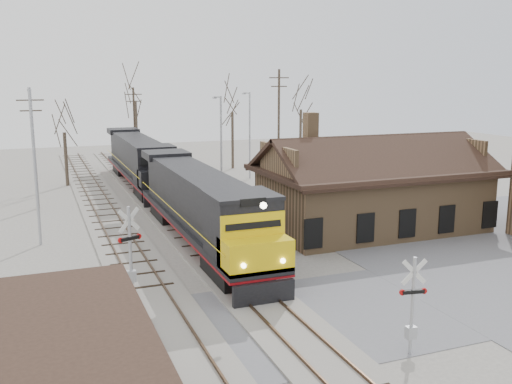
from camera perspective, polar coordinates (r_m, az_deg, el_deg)
ground at (r=24.58m, az=2.58°, el=-12.96°), size 140.00×140.00×0.00m
road at (r=24.57m, az=2.58°, el=-12.93°), size 60.00×9.00×0.03m
track_main at (r=37.98m, az=-6.62°, el=-4.12°), size 3.40×90.00×0.24m
track_siding at (r=37.15m, az=-13.37°, el=-4.70°), size 3.40×90.00×0.24m
depot at (r=39.50m, az=11.52°, el=-0.18°), size 15.20×9.31×7.90m
locomotive_lead at (r=34.54m, az=-5.42°, el=-1.50°), size 3.18×21.29×4.73m
locomotive_trailing at (r=55.29m, az=-11.59°, el=3.11°), size 3.18×21.29×4.48m
crossbuck_near at (r=22.12m, az=15.35°, el=-11.19°), size 1.07×0.31×3.76m
crossbuck_far at (r=27.34m, az=-12.44°, el=-6.17°), size 1.17×0.56×4.34m
streetlight_a at (r=36.86m, az=-21.28°, el=3.10°), size 0.25×2.04×9.60m
streetlight_b at (r=47.90m, az=-3.55°, el=4.99°), size 0.25×2.04×8.70m
streetlight_c at (r=58.38m, az=-0.68°, el=6.17°), size 0.25×2.04×8.78m
utility_pole_a at (r=47.50m, az=-21.35°, el=4.17°), size 2.00×0.24×9.29m
utility_pole_b at (r=68.82m, az=-12.04°, el=6.58°), size 2.00×0.24×9.13m
utility_pole_c at (r=54.84m, az=2.29°, el=6.68°), size 2.00×0.24×10.99m
tree_b at (r=57.00m, az=-18.68°, el=6.49°), size 3.41×3.41×8.37m
tree_c at (r=68.34m, az=-12.01°, el=9.97°), size 5.07×5.07×12.42m
tree_d at (r=64.91m, az=-2.39°, el=8.91°), size 4.27×4.27×10.47m
tree_e at (r=65.79m, az=4.52°, el=9.18°), size 4.45×4.45×10.90m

